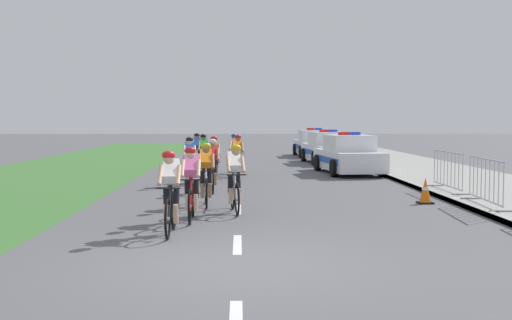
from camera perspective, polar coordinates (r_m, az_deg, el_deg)
The scene contains 22 objects.
ground_plane at distance 8.93m, azimuth -1.77°, elevation -9.63°, with size 160.00×160.00×0.00m, color #56565B.
sidewalk_slab at distance 23.95m, azimuth 16.53°, elevation -1.20°, with size 4.42×60.00×0.12m, color gray.
kerb_edge at distance 23.38m, azimuth 11.56°, elevation -1.23°, with size 0.16×60.00×0.13m, color #9E9E99.
grass_verge at distance 23.87m, azimuth -18.89°, elevation -1.40°, with size 7.00×60.00×0.01m, color #3D7033.
lane_markings_centre at distance 16.25m, azimuth -1.65°, elevation -3.54°, with size 0.14×21.60×0.01m.
cyclist_lead at distance 11.17m, azimuth -7.89°, elevation -2.86°, with size 0.42×1.72×1.56m.
cyclist_second at distance 12.61m, azimuth -6.00°, elevation -2.09°, with size 0.42×1.72×1.56m.
cyclist_third at distance 13.63m, azimuth -1.97°, elevation -1.63°, with size 0.45×1.72×1.56m.
cyclist_fourth at distance 14.69m, azimuth -4.64°, elevation -1.25°, with size 0.44×1.72×1.56m.
cyclist_fifth at distance 17.55m, azimuth -4.07°, elevation -0.43°, with size 0.44×1.72×1.56m.
cyclist_sixth at distance 19.44m, azimuth -6.15°, elevation -0.04°, with size 0.44×1.72×1.56m.
cyclist_seventh at distance 20.46m, azimuth -3.90°, elevation 0.17°, with size 0.43×1.72×1.56m.
cyclist_eighth at distance 22.19m, azimuth -1.73°, elevation 0.45°, with size 0.44×1.72×1.56m.
cyclist_ninth at distance 23.29m, azimuth -4.85°, elevation 0.60°, with size 0.42×1.72×1.56m.
cyclist_tenth at distance 23.44m, azimuth -1.95°, elevation 0.63°, with size 0.45×1.72×1.56m.
cyclist_eleventh at distance 24.79m, azimuth -5.48°, elevation 0.78°, with size 0.44×1.72×1.56m.
police_car_nearest at distance 23.86m, azimuth 8.52°, elevation 0.39°, with size 2.31×4.55×1.59m.
police_car_second at distance 29.35m, azimuth 6.63°, elevation 1.03°, with size 2.26×4.53×1.59m.
police_car_third at distance 34.75m, azimuth 5.36°, elevation 1.46°, with size 2.10×4.45×1.59m.
crowd_barrier_middle at distance 15.00m, azimuth 20.40°, elevation -1.91°, with size 0.64×2.32×1.07m.
crowd_barrier_rear at distance 17.79m, azimuth 17.26°, elevation -0.99°, with size 0.50×2.32×1.07m.
traffic_cone_near at distance 15.76m, azimuth 15.36°, elevation -2.77°, with size 0.36×0.36×0.64m.
Camera 1 is at (0.04, -8.68, 2.07)m, focal length 43.35 mm.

